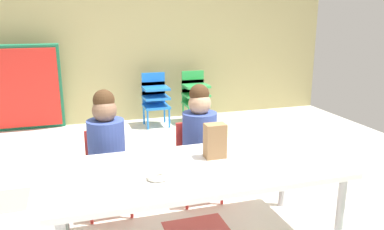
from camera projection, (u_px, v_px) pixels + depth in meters
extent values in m
cube|color=silver|center=(181.00, 204.00, 3.04)|extent=(5.76, 5.20, 0.02)
cube|color=silver|center=(18.00, 147.00, 4.30)|extent=(0.43, 0.43, 0.00)
cube|color=tan|center=(125.00, 21.00, 5.10)|extent=(5.76, 0.10, 2.65)
cube|color=white|center=(198.00, 169.00, 2.34)|extent=(1.73, 0.78, 0.04)
cylinder|color=#B2B2B7|center=(340.00, 216.00, 2.34)|extent=(0.05, 0.05, 0.51)
cylinder|color=#B2B2B7|center=(64.00, 204.00, 2.48)|extent=(0.05, 0.05, 0.51)
cylinder|color=#B2B2B7|center=(283.00, 174.00, 2.94)|extent=(0.05, 0.05, 0.51)
cube|color=red|center=(108.00, 175.00, 2.82)|extent=(0.32, 0.30, 0.03)
cube|color=red|center=(105.00, 149.00, 2.92)|extent=(0.29, 0.02, 0.30)
cylinder|color=#384C99|center=(107.00, 146.00, 2.76)|extent=(0.28, 0.28, 0.38)
sphere|color=#8C664C|center=(104.00, 110.00, 2.70)|extent=(0.17, 0.17, 0.17)
sphere|color=#472D19|center=(104.00, 100.00, 2.69)|extent=(0.15, 0.15, 0.15)
cylinder|color=red|center=(91.00, 205.00, 2.70)|extent=(0.02, 0.02, 0.28)
cylinder|color=red|center=(131.00, 199.00, 2.78)|extent=(0.02, 0.02, 0.28)
cylinder|color=red|center=(89.00, 189.00, 2.94)|extent=(0.02, 0.02, 0.28)
cylinder|color=red|center=(126.00, 184.00, 3.02)|extent=(0.02, 0.02, 0.28)
cube|color=red|center=(199.00, 164.00, 3.02)|extent=(0.32, 0.30, 0.03)
cube|color=red|center=(193.00, 140.00, 3.12)|extent=(0.29, 0.02, 0.30)
cylinder|color=#384C99|center=(200.00, 137.00, 2.97)|extent=(0.27, 0.27, 0.38)
sphere|color=tan|center=(200.00, 104.00, 2.90)|extent=(0.17, 0.17, 0.17)
sphere|color=#472D19|center=(199.00, 94.00, 2.89)|extent=(0.15, 0.15, 0.15)
cylinder|color=red|center=(187.00, 191.00, 2.90)|extent=(0.02, 0.02, 0.28)
cylinder|color=red|center=(222.00, 186.00, 2.98)|extent=(0.02, 0.02, 0.28)
cylinder|color=red|center=(178.00, 178.00, 3.14)|extent=(0.02, 0.02, 0.28)
cylinder|color=red|center=(210.00, 174.00, 3.22)|extent=(0.02, 0.02, 0.28)
cube|color=blue|center=(156.00, 106.00, 5.05)|extent=(0.32, 0.30, 0.03)
cube|color=blue|center=(154.00, 97.00, 5.15)|extent=(0.30, 0.02, 0.18)
cube|color=blue|center=(156.00, 97.00, 5.02)|extent=(0.32, 0.30, 0.03)
cube|color=blue|center=(153.00, 89.00, 5.12)|extent=(0.30, 0.02, 0.18)
cube|color=blue|center=(156.00, 88.00, 4.99)|extent=(0.32, 0.30, 0.03)
cube|color=blue|center=(153.00, 79.00, 5.09)|extent=(0.30, 0.02, 0.18)
cylinder|color=blue|center=(148.00, 120.00, 4.92)|extent=(0.02, 0.02, 0.26)
cylinder|color=blue|center=(169.00, 118.00, 5.00)|extent=(0.02, 0.02, 0.26)
cylinder|color=blue|center=(144.00, 115.00, 5.16)|extent=(0.02, 0.02, 0.26)
cylinder|color=blue|center=(165.00, 113.00, 5.24)|extent=(0.02, 0.02, 0.26)
cube|color=green|center=(196.00, 104.00, 5.20)|extent=(0.32, 0.30, 0.03)
cube|color=green|center=(193.00, 95.00, 5.31)|extent=(0.30, 0.02, 0.18)
cube|color=green|center=(196.00, 95.00, 5.17)|extent=(0.32, 0.30, 0.03)
cube|color=green|center=(193.00, 86.00, 5.28)|extent=(0.30, 0.02, 0.18)
cube|color=green|center=(196.00, 86.00, 5.14)|extent=(0.32, 0.30, 0.03)
cube|color=green|center=(193.00, 77.00, 5.25)|extent=(0.30, 0.02, 0.18)
cylinder|color=green|center=(189.00, 116.00, 5.08)|extent=(0.02, 0.02, 0.26)
cylinder|color=green|center=(209.00, 115.00, 5.16)|extent=(0.02, 0.02, 0.26)
cylinder|color=green|center=(183.00, 112.00, 5.32)|extent=(0.02, 0.02, 0.26)
cylinder|color=green|center=(203.00, 110.00, 5.40)|extent=(0.02, 0.02, 0.26)
cube|color=#19724C|center=(23.00, 89.00, 4.75)|extent=(0.90, 0.28, 1.09)
cube|color=red|center=(23.00, 89.00, 4.71)|extent=(0.83, 0.23, 0.99)
cube|color=#9E754C|center=(215.00, 141.00, 2.45)|extent=(0.13, 0.09, 0.22)
cylinder|color=white|center=(157.00, 180.00, 2.14)|extent=(0.18, 0.18, 0.01)
cylinder|color=white|center=(167.00, 164.00, 2.36)|extent=(0.18, 0.18, 0.01)
torus|color=white|center=(157.00, 176.00, 2.13)|extent=(0.12, 0.12, 0.03)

